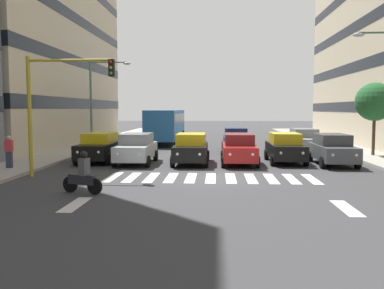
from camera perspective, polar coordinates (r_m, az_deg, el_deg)
The scene contains 19 objects.
ground_plane at distance 18.95m, azimuth 2.57°, elevation -4.59°, with size 180.00×180.00×0.00m, color #38383A.
building_right_block_0 at distance 41.23m, azimuth -22.39°, elevation 12.66°, with size 11.24×26.67×17.91m.
crosswalk_markings at distance 18.95m, azimuth 2.57°, elevation -4.58°, with size 9.45×2.80×0.01m.
lane_arrow_0 at distance 14.17m, azimuth 20.32°, elevation -8.13°, with size 0.50×2.20×0.01m, color silver.
lane_arrow_1 at distance 14.31m, azimuth -15.61°, elevation -7.87°, with size 0.50×2.20×0.01m, color silver.
car_0 at distance 24.50m, azimuth 18.60°, elevation -0.60°, with size 2.02×4.44×1.72m.
car_1 at distance 24.81m, azimuth 12.57°, elevation -0.40°, with size 2.02×4.44×1.72m.
car_2 at distance 23.65m, azimuth 6.43°, elevation -0.57°, with size 2.02×4.44×1.72m.
car_3 at distance 23.68m, azimuth -0.12°, elevation -0.53°, with size 2.02×4.44×1.72m.
car_4 at distance 23.98m, azimuth -7.60°, elevation -0.51°, with size 2.02×4.44×1.72m.
car_5 at distance 25.21m, azimuth -12.51°, elevation -0.32°, with size 2.02×4.44×1.72m.
car_row2_0 at distance 31.07m, azimuth 5.97°, elevation 0.73°, with size 2.02×4.44×1.72m.
car_row2_1 at distance 30.61m, azimuth 15.04°, elevation 0.53°, with size 2.02×4.44×1.72m.
bus_behind_traffic at distance 37.97m, azimuth -3.55°, elevation 2.97°, with size 2.78×10.50×3.00m.
motorcycle_with_rider at distance 15.96m, azimuth -14.67°, elevation -4.20°, with size 1.64×0.65×1.57m.
traffic_light_gantry at distance 20.11m, azimuth -18.37°, elevation 6.23°, with size 4.05×0.36×5.50m.
street_lamp_right at distance 32.73m, azimuth -12.69°, elevation 6.78°, with size 3.17×0.28×6.62m.
street_tree_1 at distance 29.23m, azimuth 23.66°, elevation 5.34°, with size 2.45×2.45×4.65m.
pedestrian_waiting at distance 22.92m, azimuth -23.68°, elevation -0.84°, with size 0.36×0.24×1.63m.
Camera 1 is at (-0.24, 18.69, 3.12)m, focal length 39.11 mm.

